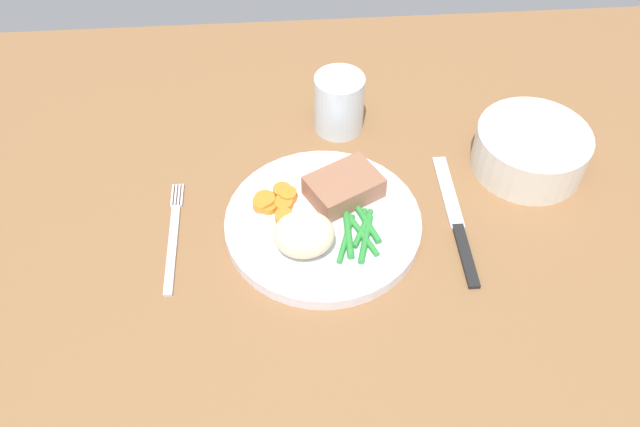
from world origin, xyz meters
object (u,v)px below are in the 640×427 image
at_px(dinner_plate, 320,223).
at_px(water_glass, 339,107).
at_px(knife, 456,221).
at_px(salad_bowl, 531,148).
at_px(fork, 173,237).
at_px(meat_portion, 344,187).

xyz_separation_m(dinner_plate, water_glass, (0.04, 0.18, 0.03)).
bearing_deg(knife, water_glass, 123.97).
distance_m(knife, salad_bowl, 0.14).
bearing_deg(dinner_plate, water_glass, 77.86).
distance_m(dinner_plate, knife, 0.16).
bearing_deg(dinner_plate, salad_bowl, 17.24).
xyz_separation_m(fork, salad_bowl, (0.45, 0.09, 0.03)).
bearing_deg(meat_portion, water_glass, 87.09).
distance_m(water_glass, salad_bowl, 0.25).
bearing_deg(water_glass, dinner_plate, -102.14).
bearing_deg(meat_portion, knife, -16.58).
relative_size(dinner_plate, fork, 1.39).
bearing_deg(salad_bowl, meat_portion, -168.71).
bearing_deg(water_glass, meat_portion, -92.91).
xyz_separation_m(dinner_plate, meat_portion, (0.03, 0.04, 0.02)).
bearing_deg(salad_bowl, knife, -141.38).
height_order(dinner_plate, fork, dinner_plate).
distance_m(fork, water_glass, 0.28).
xyz_separation_m(meat_portion, fork, (-0.20, -0.04, -0.03)).
distance_m(dinner_plate, fork, 0.17).
height_order(fork, salad_bowl, salad_bowl).
relative_size(meat_portion, fork, 0.50).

